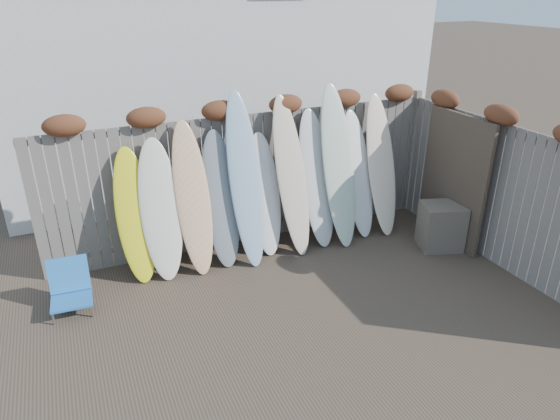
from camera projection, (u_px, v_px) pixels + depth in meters
name	position (u px, v px, depth m)	size (l,w,h in m)	color
ground	(321.00, 325.00, 5.93)	(80.00, 80.00, 0.00)	#493A2D
back_fence	(252.00, 168.00, 7.45)	(6.05, 0.28, 2.24)	slate
right_fence	(510.00, 190.00, 6.76)	(0.28, 4.40, 2.24)	slate
house	(198.00, 10.00, 10.19)	(8.50, 5.50, 6.33)	silver
beach_chair	(70.00, 287.00, 6.12)	(0.50, 0.53, 0.64)	blue
wooden_crate	(441.00, 226.00, 7.54)	(0.60, 0.50, 0.70)	#63584A
lattice_panel	(453.00, 180.00, 7.50)	(0.06, 1.34, 2.00)	#342520
surfboard_0	(135.00, 216.00, 6.61)	(0.49, 0.07, 1.84)	yellow
surfboard_1	(160.00, 210.00, 6.67)	(0.54, 0.07, 1.94)	white
surfboard_2	(193.00, 199.00, 6.78)	(0.48, 0.07, 2.14)	#EFAE80
surfboard_3	(221.00, 200.00, 6.97)	(0.49, 0.07, 1.96)	gray
surfboard_4	(245.00, 180.00, 6.95)	(0.46, 0.07, 2.49)	#95B6D4
surfboard_5	(265.00, 195.00, 7.29)	(0.47, 0.07, 1.83)	white
surfboard_6	(291.00, 177.00, 7.25)	(0.46, 0.07, 2.37)	beige
surfboard_7	(317.00, 179.00, 7.51)	(0.52, 0.07, 2.11)	silver
surfboard_8	(339.00, 167.00, 7.49)	(0.50, 0.07, 2.48)	silver
surfboard_9	(358.00, 175.00, 7.80)	(0.49, 0.07, 2.02)	white
surfboard_10	(381.00, 166.00, 7.85)	(0.48, 0.07, 2.25)	#FCE2C4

